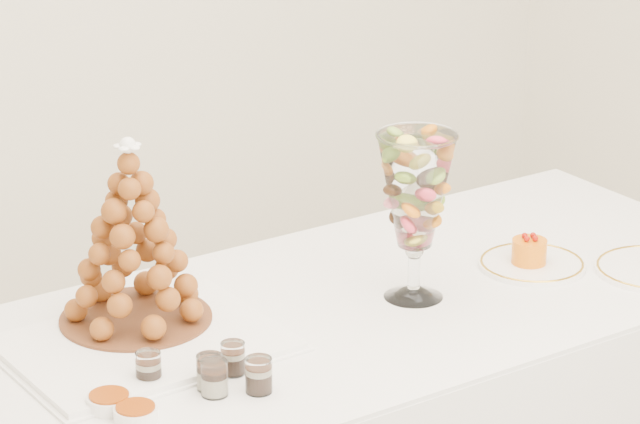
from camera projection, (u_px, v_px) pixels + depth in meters
lace_tray at (145, 344)px, 3.04m from camera, size 0.53×0.40×0.02m
macaron_vase at (416, 193)px, 3.20m from camera, size 0.17×0.17×0.37m
cake_plate at (532, 264)px, 3.44m from camera, size 0.24×0.24×0.01m
verrine_a at (149, 369)px, 2.88m from camera, size 0.06×0.06×0.07m
verrine_b at (210, 372)px, 2.86m from camera, size 0.06×0.06×0.07m
verrine_c at (233, 358)px, 2.93m from camera, size 0.05×0.05×0.06m
verrine_d at (214, 378)px, 2.84m from camera, size 0.06×0.06×0.07m
verrine_e at (259, 375)px, 2.85m from camera, size 0.07×0.07×0.07m
ramekin_back at (109, 402)px, 2.80m from camera, size 0.08×0.08×0.03m
ramekin_front at (136, 414)px, 2.75m from camera, size 0.08×0.08×0.03m
croquembouche at (132, 233)px, 3.06m from camera, size 0.32×0.32×0.39m
mousse_cake at (529, 251)px, 3.42m from camera, size 0.08×0.08×0.07m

